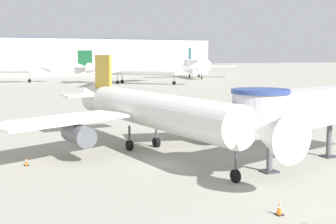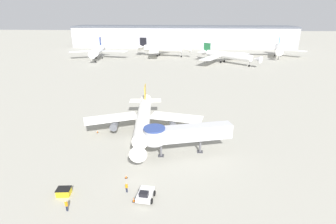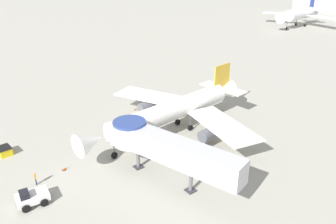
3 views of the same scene
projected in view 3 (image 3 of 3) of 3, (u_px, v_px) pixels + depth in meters
ground_plane at (150, 139)px, 48.74m from camera, size 800.00×800.00×0.00m
main_airplane at (175, 110)px, 49.41m from camera, size 28.28×30.15×8.53m
jet_bridge at (164, 147)px, 37.65m from camera, size 17.13×7.35×6.14m
pushback_tug_white at (32, 197)px, 35.10m from camera, size 2.83×3.53×1.75m
service_container_yellow at (4, 151)px, 44.40m from camera, size 2.23×1.83×1.09m
traffic_cone_apron_front at (21, 195)px, 36.06m from camera, size 0.45×0.45×0.74m
traffic_cone_port_wing at (135, 108)px, 58.41m from camera, size 0.38×0.38×0.63m
traffic_cone_near_nose at (64, 168)px, 41.04m from camera, size 0.41×0.41×0.69m
ground_crew_wing_walker at (35, 177)px, 38.04m from camera, size 0.36×0.25×1.71m
background_jet_blue_tail at (300, 14)px, 137.84m from camera, size 35.61×31.84×12.10m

